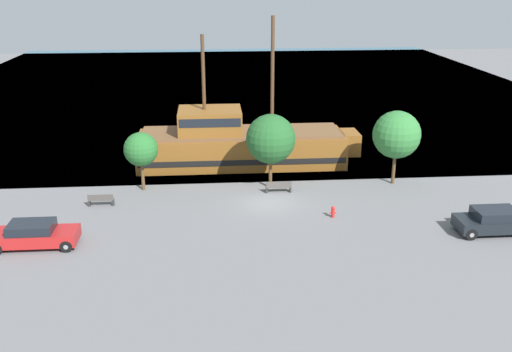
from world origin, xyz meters
name	(u,v)px	position (x,y,z in m)	size (l,w,h in m)	color
ground_plane	(268,202)	(0.00, 0.00, 0.00)	(160.00, 160.00, 0.00)	slate
water_surface	(237,84)	(0.00, 44.00, 0.00)	(80.00, 80.00, 0.00)	#38667F
pirate_ship	(239,144)	(-1.57, 8.38, 1.72)	(17.88, 4.82, 11.78)	brown
moored_boat_dockside	(172,140)	(-7.35, 14.06, 0.60)	(7.28, 2.46, 1.62)	navy
parked_car_curb_front	(34,235)	(-13.99, -5.64, 0.74)	(4.79, 1.96, 1.47)	#B21E1E
parked_car_curb_mid	(496,221)	(13.16, -5.92, 0.76)	(4.87, 2.01, 1.52)	black
fire_hydrant	(333,211)	(3.86, -2.91, 0.41)	(0.42, 0.25, 0.76)	red
bench_promenade_east	(279,187)	(0.90, 1.72, 0.44)	(1.82, 0.45, 0.85)	#4C4742
bench_promenade_west	(101,200)	(-11.29, 0.21, 0.44)	(1.69, 0.45, 0.85)	#4C4742
tree_row_east	(141,150)	(-8.77, 3.05, 3.04)	(2.42, 2.42, 4.27)	brown
tree_row_mideast	(271,139)	(0.42, 2.75, 3.69)	(3.54, 3.54, 5.47)	brown
tree_row_midwest	(397,135)	(9.62, 2.96, 3.75)	(3.47, 3.47, 5.49)	brown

